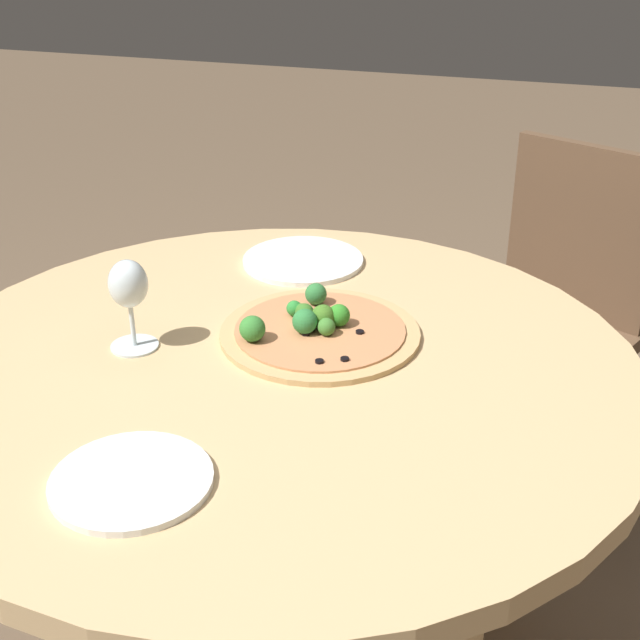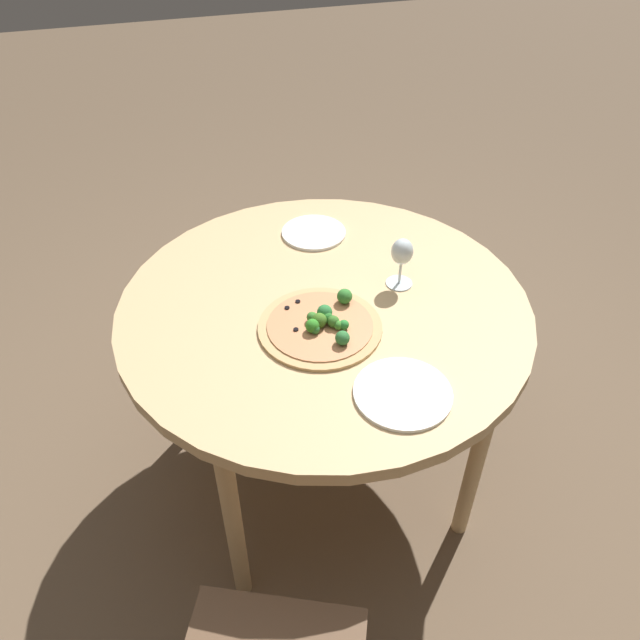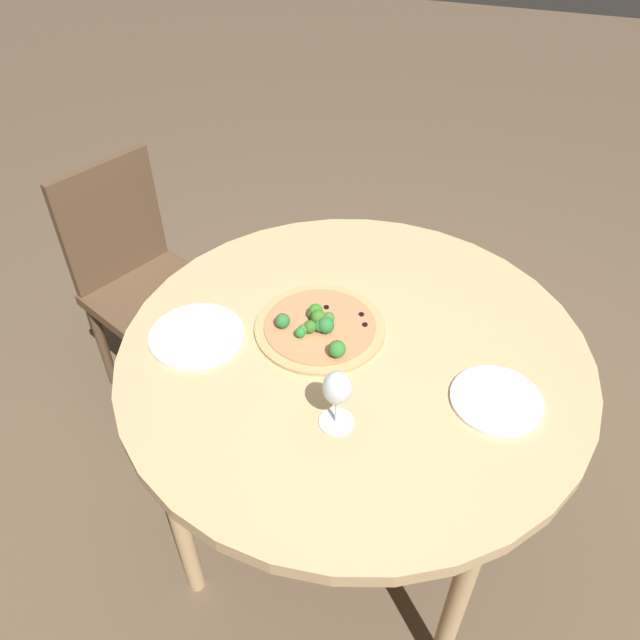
{
  "view_description": "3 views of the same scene",
  "coord_description": "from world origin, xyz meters",
  "px_view_note": "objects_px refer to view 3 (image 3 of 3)",
  "views": [
    {
      "loc": [
        0.43,
        -1.17,
        1.48
      ],
      "look_at": [
        0.04,
        0.1,
        0.8
      ],
      "focal_mm": 50.0,
      "sensor_mm": 36.0,
      "label": 1
    },
    {
      "loc": [
        0.4,
        1.33,
        1.89
      ],
      "look_at": [
        0.04,
        0.1,
        0.8
      ],
      "focal_mm": 35.0,
      "sensor_mm": 36.0,
      "label": 2
    },
    {
      "loc": [
        -1.09,
        -0.25,
        1.87
      ],
      "look_at": [
        0.04,
        0.1,
        0.8
      ],
      "focal_mm": 35.0,
      "sensor_mm": 36.0,
      "label": 3
    }
  ],
  "objects_px": {
    "wine_glass": "(337,390)",
    "plate_far": "(197,335)",
    "pizza": "(319,326)",
    "chair": "(141,278)",
    "plate_near": "(496,400)"
  },
  "relations": [
    {
      "from": "plate_far",
      "to": "chair",
      "type": "bearing_deg",
      "value": 45.75
    },
    {
      "from": "pizza",
      "to": "plate_far",
      "type": "bearing_deg",
      "value": 112.16
    },
    {
      "from": "plate_near",
      "to": "pizza",
      "type": "bearing_deg",
      "value": 76.9
    },
    {
      "from": "wine_glass",
      "to": "plate_far",
      "type": "distance_m",
      "value": 0.46
    },
    {
      "from": "plate_near",
      "to": "plate_far",
      "type": "xyz_separation_m",
      "value": [
        -0.01,
        0.75,
        0.0
      ]
    },
    {
      "from": "wine_glass",
      "to": "plate_near",
      "type": "relative_size",
      "value": 0.73
    },
    {
      "from": "chair",
      "to": "plate_near",
      "type": "height_order",
      "value": "chair"
    },
    {
      "from": "pizza",
      "to": "wine_glass",
      "type": "bearing_deg",
      "value": -155.23
    },
    {
      "from": "chair",
      "to": "plate_near",
      "type": "xyz_separation_m",
      "value": [
        -0.47,
        -1.25,
        0.29
      ]
    },
    {
      "from": "wine_glass",
      "to": "plate_far",
      "type": "bearing_deg",
      "value": 69.28
    },
    {
      "from": "plate_far",
      "to": "plate_near",
      "type": "bearing_deg",
      "value": -89.16
    },
    {
      "from": "plate_far",
      "to": "pizza",
      "type": "bearing_deg",
      "value": -67.84
    },
    {
      "from": "pizza",
      "to": "plate_near",
      "type": "xyz_separation_m",
      "value": [
        -0.11,
        -0.46,
        -0.01
      ]
    },
    {
      "from": "pizza",
      "to": "wine_glass",
      "type": "xyz_separation_m",
      "value": [
        -0.28,
        -0.13,
        0.09
      ]
    },
    {
      "from": "wine_glass",
      "to": "plate_near",
      "type": "bearing_deg",
      "value": -63.09
    }
  ]
}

